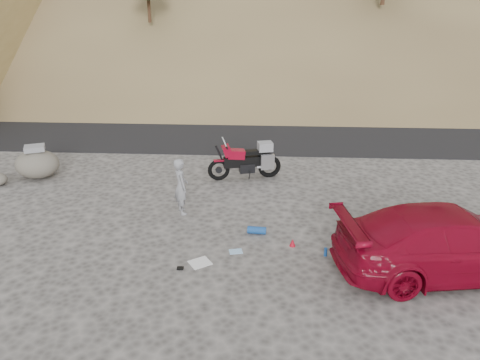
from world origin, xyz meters
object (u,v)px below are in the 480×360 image
object	(u,v)px
man	(182,212)
red_car	(446,270)
boulder	(37,163)
motorcycle	(248,161)

from	to	relation	value
man	red_car	bearing A→B (deg)	-135.57
man	boulder	size ratio (longest dim) A/B	0.99
red_car	boulder	world-z (taller)	boulder
man	red_car	world-z (taller)	man
motorcycle	red_car	size ratio (longest dim) A/B	0.47
red_car	boulder	bearing A→B (deg)	57.01
motorcycle	boulder	bearing A→B (deg)	168.73
motorcycle	boulder	world-z (taller)	motorcycle
motorcycle	man	size ratio (longest dim) A/B	1.50
red_car	motorcycle	bearing A→B (deg)	31.80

